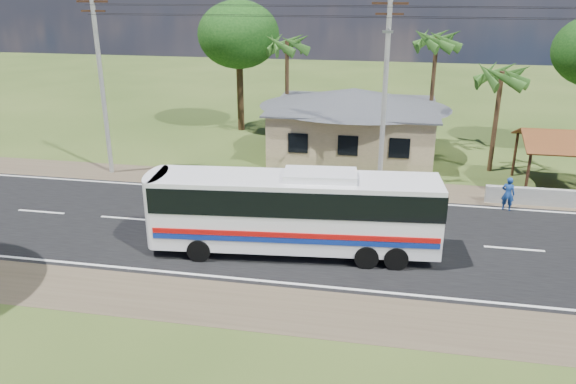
# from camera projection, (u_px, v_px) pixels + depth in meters

# --- Properties ---
(ground) EXTENTS (120.00, 120.00, 0.00)m
(ground) POSITION_uv_depth(u_px,v_px,m) (308.00, 233.00, 25.72)
(ground) COLOR #2D4217
(ground) RESTS_ON ground
(road) EXTENTS (120.00, 16.00, 0.03)m
(road) POSITION_uv_depth(u_px,v_px,m) (308.00, 233.00, 25.72)
(road) COLOR black
(road) RESTS_ON ground
(house) EXTENTS (12.40, 10.00, 5.00)m
(house) POSITION_uv_depth(u_px,v_px,m) (354.00, 115.00, 36.57)
(house) COLOR tan
(house) RESTS_ON ground
(waiting_shed) EXTENTS (5.20, 4.48, 3.35)m
(waiting_shed) POSITION_uv_depth(u_px,v_px,m) (570.00, 141.00, 30.33)
(waiting_shed) COLOR #372114
(waiting_shed) RESTS_ON ground
(concrete_barrier) EXTENTS (7.00, 0.30, 0.90)m
(concrete_barrier) POSITION_uv_depth(u_px,v_px,m) (557.00, 198.00, 28.64)
(concrete_barrier) COLOR #9E9E99
(concrete_barrier) RESTS_ON ground
(utility_poles) EXTENTS (32.80, 2.22, 11.00)m
(utility_poles) POSITION_uv_depth(u_px,v_px,m) (379.00, 85.00, 29.19)
(utility_poles) COLOR #9E9E99
(utility_poles) RESTS_ON ground
(palm_near) EXTENTS (2.80, 2.80, 6.70)m
(palm_near) POSITION_uv_depth(u_px,v_px,m) (502.00, 76.00, 32.19)
(palm_near) COLOR #47301E
(palm_near) RESTS_ON ground
(palm_mid) EXTENTS (2.80, 2.80, 8.20)m
(palm_mid) POSITION_uv_depth(u_px,v_px,m) (437.00, 41.00, 36.42)
(palm_mid) COLOR #47301E
(palm_mid) RESTS_ON ground
(palm_far) EXTENTS (2.80, 2.80, 7.70)m
(palm_far) POSITION_uv_depth(u_px,v_px,m) (287.00, 45.00, 38.78)
(palm_far) COLOR #47301E
(palm_far) RESTS_ON ground
(tree_behind_house) EXTENTS (6.00, 6.00, 9.61)m
(tree_behind_house) POSITION_uv_depth(u_px,v_px,m) (239.00, 35.00, 41.15)
(tree_behind_house) COLOR #47301E
(tree_behind_house) RESTS_ON ground
(coach_bus) EXTENTS (11.94, 3.61, 3.65)m
(coach_bus) POSITION_uv_depth(u_px,v_px,m) (296.00, 207.00, 23.16)
(coach_bus) COLOR white
(coach_bus) RESTS_ON ground
(person) EXTENTS (0.74, 0.59, 1.75)m
(person) POSITION_uv_depth(u_px,v_px,m) (508.00, 194.00, 28.00)
(person) COLOR navy
(person) RESTS_ON ground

